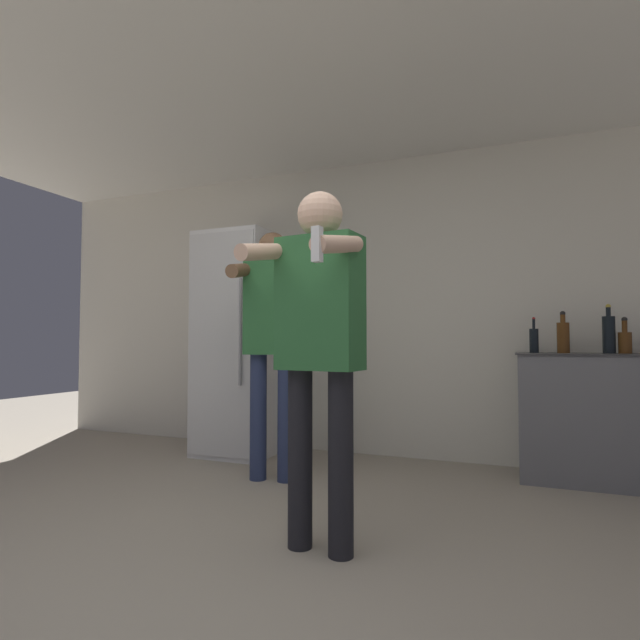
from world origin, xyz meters
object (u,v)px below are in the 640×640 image
Objects in this scene: bottle_dark_rum at (534,340)px; person_man_side at (272,330)px; bottle_short_whiskey at (609,333)px; person_woman_foreground at (319,331)px; bottle_tall_gin at (563,336)px; refrigerator at (242,343)px; bottle_clear_vodka at (625,340)px.

person_man_side is (-1.72, -0.80, 0.07)m from bottle_dark_rum.
person_woman_foreground reaches higher than bottle_short_whiskey.
person_man_side is at bearing -157.26° from bottle_tall_gin.
bottle_tall_gin is at bearing -180.00° from bottle_short_whiskey.
bottle_dark_rum is 0.87× the size of bottle_tall_gin.
bottle_dark_rum is (2.37, 0.11, 0.03)m from refrigerator.
person_woman_foreground is (-1.54, -1.78, 0.04)m from bottle_clear_vodka.
bottle_tall_gin is at bearing 56.78° from person_woman_foreground.
bottle_short_whiskey is 2.29m from person_woman_foreground.
refrigerator is at bearing 133.36° from person_man_side.
bottle_dark_rum is at bearing 180.00° from bottle_tall_gin.
bottle_clear_vodka is 0.38m from bottle_tall_gin.
refrigerator reaches higher than person_woman_foreground.
person_man_side reaches higher than bottle_tall_gin.
bottle_short_whiskey is at bearing 0.00° from bottle_dark_rum.
bottle_dark_rum is 0.48m from bottle_short_whiskey.
refrigerator reaches higher than person_man_side.
bottle_tall_gin reaches higher than bottle_clear_vodka.
bottle_dark_rum is at bearing 24.97° from person_man_side.
bottle_tall_gin is 2.08m from person_man_side.
bottle_clear_vodka is at bearing 2.23° from refrigerator.
bottle_short_whiskey is (0.48, 0.00, 0.04)m from bottle_dark_rum.
bottle_clear_vodka is at bearing 49.00° from person_woman_foreground.
bottle_dark_rum is 2.02m from person_woman_foreground.
bottle_short_whiskey is at bearing 180.00° from bottle_clear_vodka.
refrigerator reaches higher than bottle_short_whiskey.
bottle_dark_rum is 0.76× the size of bottle_short_whiskey.
bottle_dark_rum is 1.90m from person_man_side.
person_woman_foreground is at bearing -118.67° from bottle_dark_rum.
refrigerator is at bearing -177.77° from bottle_clear_vodka.
bottle_tall_gin is 0.17× the size of person_man_side.
refrigerator is 7.33× the size of bottle_dark_rum.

